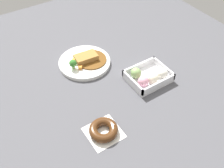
{
  "coord_description": "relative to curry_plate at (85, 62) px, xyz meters",
  "views": [
    {
      "loc": [
        -0.42,
        -0.7,
        0.8
      ],
      "look_at": [
        -0.0,
        -0.06,
        0.03
      ],
      "focal_mm": 41.62,
      "sensor_mm": 36.0,
      "label": 1
    }
  ],
  "objects": [
    {
      "name": "curry_plate",
      "position": [
        0.0,
        0.0,
        0.0
      ],
      "size": [
        0.24,
        0.24,
        0.06
      ],
      "color": "white",
      "rests_on": "ground_plane"
    },
    {
      "name": "donut_box",
      "position": [
        0.18,
        -0.25,
        0.01
      ],
      "size": [
        0.18,
        0.15,
        0.06
      ],
      "color": "white",
      "rests_on": "ground_plane"
    },
    {
      "name": "chocolate_ring_donut",
      "position": [
        -0.13,
        -0.37,
        0.0
      ],
      "size": [
        0.12,
        0.12,
        0.03
      ],
      "color": "white",
      "rests_on": "ground_plane"
    },
    {
      "name": "ground_plane",
      "position": [
        0.02,
        -0.14,
        -0.01
      ],
      "size": [
        1.6,
        1.6,
        0.0
      ],
      "primitive_type": "plane",
      "color": "#4C4C51"
    }
  ]
}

